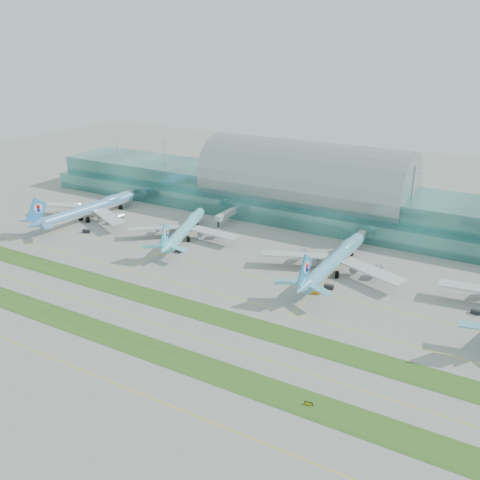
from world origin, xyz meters
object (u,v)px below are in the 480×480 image
Objects in this scene: terminal at (304,192)px; taxiway_sign_east at (308,404)px; airliner_c at (335,259)px; airliner_a at (89,208)px; airliner_b at (185,228)px.

taxiway_sign_east is at bearing -65.78° from terminal.
airliner_a is at bearing -179.67° from airliner_c.
airliner_b is (-37.26, -65.44, -8.53)m from terminal.
airliner_a is (-102.09, -67.67, -7.74)m from terminal.
taxiway_sign_east is at bearing -73.31° from airliner_c.
taxiway_sign_east is (26.25, -89.36, -5.86)m from airliner_c.
terminal is at bearing 42.56° from airliner_b.
airliner_c is (44.35, -67.63, -7.86)m from terminal.
airliner_b is (64.83, 2.23, -0.79)m from airliner_a.
terminal is 122.73m from airliner_a.
airliner_c is 30.88× the size of taxiway_sign_east.
terminal reaches higher than airliner_b.
airliner_a is 31.53× the size of taxiway_sign_east.
airliner_c is at bearing 4.20° from airliner_a.
airliner_c is at bearing 97.68° from taxiway_sign_east.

